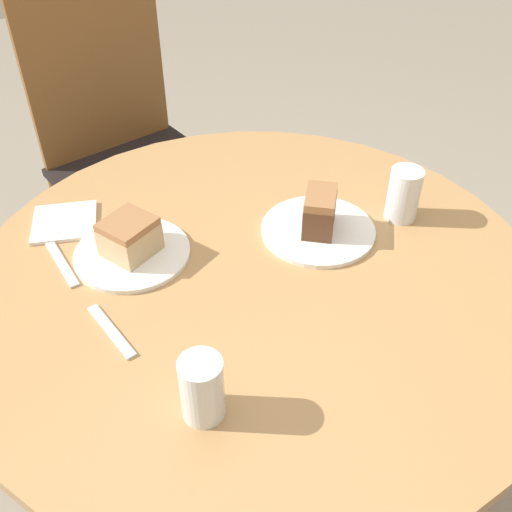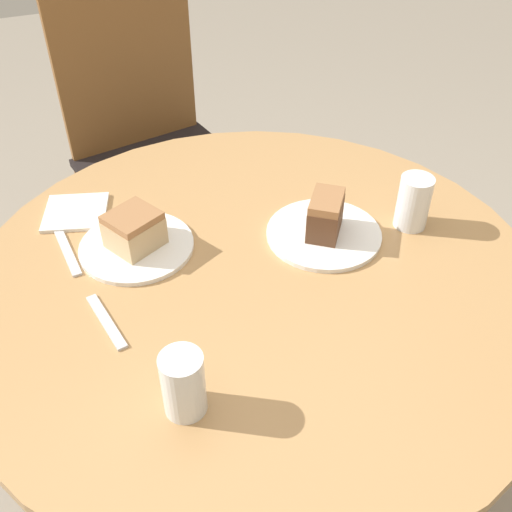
% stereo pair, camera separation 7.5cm
% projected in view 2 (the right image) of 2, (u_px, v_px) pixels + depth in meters
% --- Properties ---
extents(ground_plane, '(8.00, 8.00, 0.00)m').
position_uv_depth(ground_plane, '(256.00, 475.00, 1.60)').
color(ground_plane, gray).
extents(table, '(1.10, 1.10, 0.73)m').
position_uv_depth(table, '(256.00, 345.00, 1.26)').
color(table, tan).
rests_on(table, ground_plane).
extents(chair, '(0.55, 0.49, 0.98)m').
position_uv_depth(chair, '(150.00, 141.00, 1.94)').
color(chair, brown).
rests_on(chair, ground_plane).
extents(plate_near, '(0.23, 0.23, 0.01)m').
position_uv_depth(plate_near, '(137.00, 246.00, 1.18)').
color(plate_near, white).
rests_on(plate_near, table).
extents(plate_far, '(0.23, 0.23, 0.01)m').
position_uv_depth(plate_far, '(324.00, 234.00, 1.21)').
color(plate_far, white).
rests_on(plate_far, table).
extents(cake_slice_near, '(0.12, 0.12, 0.07)m').
position_uv_depth(cake_slice_near, '(134.00, 230.00, 1.15)').
color(cake_slice_near, tan).
rests_on(cake_slice_near, plate_near).
extents(cake_slice_far, '(0.10, 0.11, 0.08)m').
position_uv_depth(cake_slice_far, '(325.00, 215.00, 1.18)').
color(cake_slice_far, brown).
rests_on(cake_slice_far, plate_far).
extents(glass_lemonade, '(0.06, 0.06, 0.11)m').
position_uv_depth(glass_lemonade, '(184.00, 387.00, 0.87)').
color(glass_lemonade, beige).
rests_on(glass_lemonade, table).
extents(glass_water, '(0.07, 0.07, 0.11)m').
position_uv_depth(glass_water, '(413.00, 205.00, 1.21)').
color(glass_water, silver).
rests_on(glass_water, table).
extents(napkin_stack, '(0.16, 0.16, 0.01)m').
position_uv_depth(napkin_stack, '(76.00, 212.00, 1.27)').
color(napkin_stack, silver).
rests_on(napkin_stack, table).
extents(fork, '(0.03, 0.18, 0.00)m').
position_uv_depth(fork, '(66.00, 249.00, 1.18)').
color(fork, silver).
rests_on(fork, table).
extents(spoon, '(0.04, 0.15, 0.00)m').
position_uv_depth(spoon, '(106.00, 321.00, 1.03)').
color(spoon, silver).
rests_on(spoon, table).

